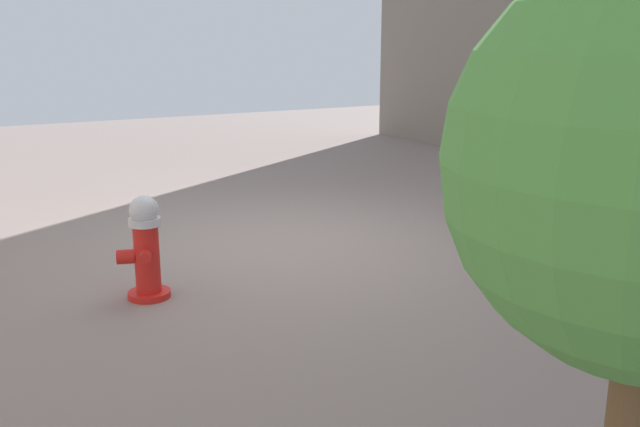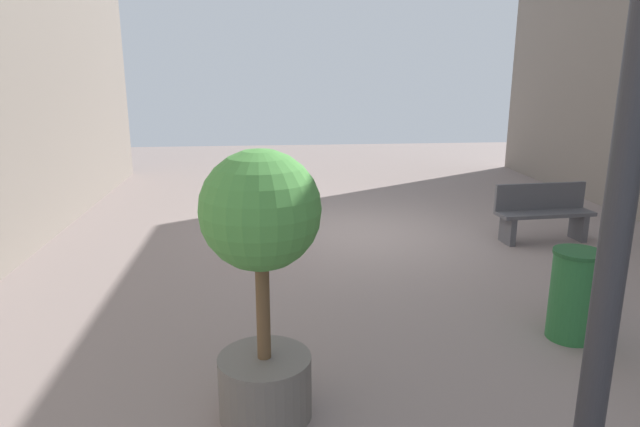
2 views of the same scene
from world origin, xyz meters
name	(u,v)px [view 2 (image 2 of 2)]	position (x,y,z in m)	size (l,w,h in m)	color
ground_plane	(364,233)	(0.00, 0.00, 0.00)	(23.40, 23.40, 0.00)	gray
fire_hydrant	(266,225)	(1.70, 0.79, 0.41)	(0.40, 0.43, 0.83)	red
bench_near	(543,212)	(-2.88, 0.69, 0.49)	(1.62, 0.55, 0.95)	#4C4C51
planter_tree	(262,262)	(1.73, 5.11, 1.34)	(0.93, 0.93, 2.22)	slate
street_lamp	(634,104)	(0.09, 6.89, 2.64)	(0.36, 0.36, 4.30)	#2D2D33
trash_bin	(574,295)	(-1.51, 4.06, 0.49)	(0.51, 0.51, 0.98)	#266633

